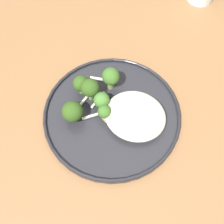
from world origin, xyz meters
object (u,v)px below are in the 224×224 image
(dinner_plate, at_px, (112,115))
(broccoli_floret_beside_noodles, at_px, (73,112))
(seared_scallop_left_edge, at_px, (130,122))
(broccoli_floret_left_leaning, at_px, (104,112))
(broccoli_floret_near_rim, at_px, (81,84))
(seared_scallop_half_hidden, at_px, (146,114))
(broccoli_floret_split_head, at_px, (111,77))
(seared_scallop_center_golden, at_px, (110,115))
(broccoli_floret_front_edge, at_px, (91,87))
(seared_scallop_front_small, at_px, (134,109))
(broccoli_floret_right_tilted, at_px, (102,100))

(dinner_plate, height_order, broccoli_floret_beside_noodles, broccoli_floret_beside_noodles)
(seared_scallop_left_edge, height_order, broccoli_floret_left_leaning, broccoli_floret_left_leaning)
(broccoli_floret_near_rim, bearing_deg, seared_scallop_left_edge, 165.41)
(dinner_plate, height_order, broccoli_floret_near_rim, broccoli_floret_near_rim)
(seared_scallop_half_hidden, distance_m, broccoli_floret_split_head, 0.11)
(seared_scallop_left_edge, xyz_separation_m, broccoli_floret_left_leaning, (0.05, 0.01, 0.01))
(dinner_plate, distance_m, seared_scallop_center_golden, 0.01)
(seared_scallop_half_hidden, relative_size, broccoli_floret_split_head, 0.40)
(broccoli_floret_front_edge, relative_size, broccoli_floret_near_rim, 1.30)
(seared_scallop_front_small, height_order, broccoli_floret_beside_noodles, broccoli_floret_beside_noodles)
(broccoli_floret_beside_noodles, relative_size, broccoli_floret_left_leaning, 1.32)
(seared_scallop_half_hidden, xyz_separation_m, broccoli_floret_beside_noodles, (0.13, 0.07, 0.02))
(broccoli_floret_front_edge, distance_m, broccoli_floret_near_rim, 0.03)
(seared_scallop_front_small, height_order, broccoli_floret_left_leaning, broccoli_floret_left_leaning)
(dinner_plate, xyz_separation_m, seared_scallop_center_golden, (0.00, 0.01, 0.01))
(seared_scallop_half_hidden, xyz_separation_m, broccoli_floret_near_rim, (0.15, -0.00, 0.02))
(broccoli_floret_front_edge, bearing_deg, seared_scallop_half_hidden, -178.43)
(seared_scallop_center_golden, distance_m, broccoli_floret_split_head, 0.08)
(broccoli_floret_split_head, xyz_separation_m, broccoli_floret_near_rim, (0.05, 0.04, -0.01))
(broccoli_floret_split_head, bearing_deg, seared_scallop_front_small, 151.48)
(broccoli_floret_left_leaning, bearing_deg, dinner_plate, -129.91)
(broccoli_floret_beside_noodles, bearing_deg, broccoli_floret_front_edge, -99.41)
(broccoli_floret_right_tilted, xyz_separation_m, broccoli_floret_split_head, (0.00, -0.05, 0.01))
(seared_scallop_front_small, xyz_separation_m, seared_scallop_half_hidden, (-0.03, -0.00, 0.00))
(broccoli_floret_beside_noodles, bearing_deg, seared_scallop_center_golden, -153.63)
(seared_scallop_center_golden, relative_size, broccoli_floret_left_leaning, 0.86)
(seared_scallop_left_edge, xyz_separation_m, seared_scallop_half_hidden, (-0.02, -0.03, 0.00))
(dinner_plate, xyz_separation_m, broccoli_floret_left_leaning, (0.01, 0.01, 0.03))
(broccoli_floret_front_edge, bearing_deg, dinner_plate, 159.47)
(seared_scallop_front_small, distance_m, broccoli_floret_beside_noodles, 0.13)
(seared_scallop_half_hidden, height_order, broccoli_floret_left_leaning, broccoli_floret_left_leaning)
(seared_scallop_front_small, bearing_deg, broccoli_floret_beside_noodles, 31.50)
(dinner_plate, height_order, broccoli_floret_front_edge, broccoli_floret_front_edge)
(seared_scallop_front_small, distance_m, broccoli_floret_left_leaning, 0.06)
(seared_scallop_left_edge, relative_size, broccoli_floret_split_head, 0.50)
(seared_scallop_left_edge, xyz_separation_m, broccoli_floret_front_edge, (0.10, -0.03, 0.03))
(seared_scallop_front_small, xyz_separation_m, broccoli_floret_left_leaning, (0.05, 0.04, 0.01))
(seared_scallop_half_hidden, bearing_deg, dinner_plate, 20.52)
(seared_scallop_center_golden, xyz_separation_m, broccoli_floret_right_tilted, (0.03, -0.02, 0.02))
(broccoli_floret_front_edge, bearing_deg, seared_scallop_center_golden, 152.87)
(seared_scallop_center_golden, bearing_deg, broccoli_floret_beside_noodles, 26.37)
(broccoli_floret_front_edge, xyz_separation_m, broccoli_floret_beside_noodles, (0.01, 0.06, -0.01))
(broccoli_floret_right_tilted, relative_size, broccoli_floret_left_leaning, 1.13)
(seared_scallop_left_edge, bearing_deg, broccoli_floret_right_tilted, -11.72)
(seared_scallop_front_small, relative_size, broccoli_floret_beside_noodles, 0.56)
(seared_scallop_left_edge, xyz_separation_m, broccoli_floret_near_rim, (0.13, -0.03, 0.02))
(seared_scallop_left_edge, xyz_separation_m, broccoli_floret_split_head, (0.07, -0.07, 0.03))
(seared_scallop_half_hidden, bearing_deg, seared_scallop_left_edge, 54.41)
(dinner_plate, bearing_deg, broccoli_floret_split_head, -63.84)
(seared_scallop_front_small, height_order, broccoli_floret_near_rim, broccoli_floret_near_rim)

